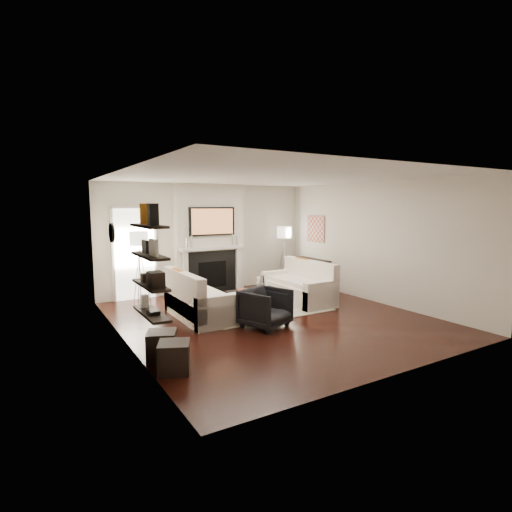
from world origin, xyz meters
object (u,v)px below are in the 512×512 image
loveseat_left_base (200,307)px  lamp_right_shade (285,232)px  armchair (265,306)px  ottoman_near (162,345)px  coffee_table (254,291)px  loveseat_right_base (298,293)px  lamp_left_shade (139,238)px

loveseat_left_base → lamp_right_shade: lamp_right_shade is taller
loveseat_left_base → lamp_right_shade: (3.22, 1.79, 1.24)m
armchair → ottoman_near: 2.13m
loveseat_left_base → coffee_table: bearing=-2.5°
loveseat_right_base → lamp_right_shade: lamp_right_shade is taller
lamp_left_shade → lamp_right_shade: 3.90m
lamp_left_shade → ottoman_near: 3.74m
loveseat_right_base → loveseat_left_base: bearing=-178.3°
loveseat_right_base → ottoman_near: bearing=-154.8°
loveseat_right_base → coffee_table: same height
lamp_left_shade → lamp_right_shade: (3.90, -0.00, 0.00)m
armchair → lamp_left_shade: bearing=94.6°
loveseat_left_base → loveseat_right_base: bearing=1.7°
loveseat_left_base → coffee_table: 1.21m
loveseat_right_base → lamp_right_shade: (0.82, 1.72, 1.24)m
ottoman_near → loveseat_right_base: bearing=25.2°
armchair → lamp_right_shade: bearing=28.8°
loveseat_left_base → loveseat_right_base: size_ratio=1.00×
loveseat_right_base → coffee_table: size_ratio=1.64×
armchair → lamp_left_shade: size_ratio=1.90×
coffee_table → armchair: 1.19m
loveseat_right_base → lamp_right_shade: 2.27m
coffee_table → ottoman_near: 2.98m
coffee_table → lamp_right_shade: (2.03, 1.84, 1.05)m
loveseat_left_base → lamp_left_shade: lamp_left_shade is taller
armchair → loveseat_right_base: bearing=15.4°
armchair → ottoman_near: bearing=172.6°
ottoman_near → armchair: bearing=14.0°
loveseat_right_base → ottoman_near: loveseat_right_base is taller
loveseat_left_base → lamp_left_shade: size_ratio=4.50×
ottoman_near → coffee_table: bearing=33.1°
loveseat_right_base → ottoman_near: 4.10m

